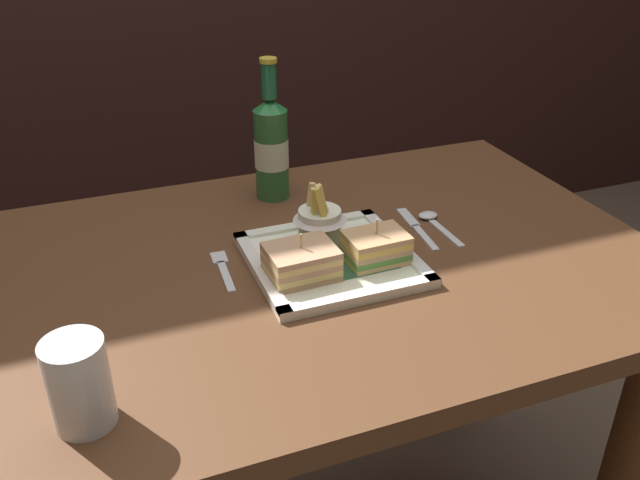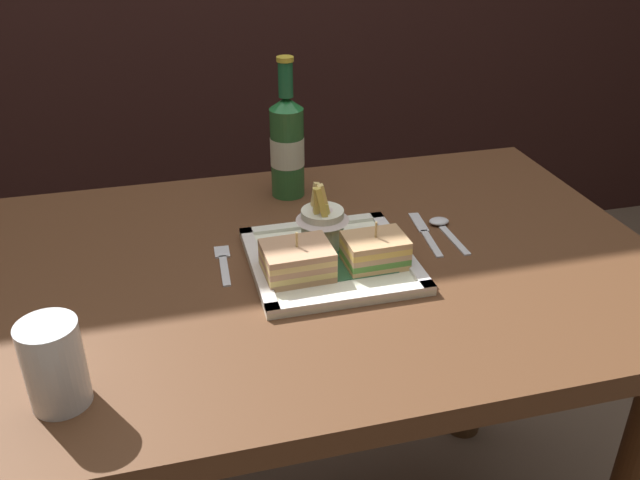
# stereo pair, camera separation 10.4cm
# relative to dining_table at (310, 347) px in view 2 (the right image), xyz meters

# --- Properties ---
(dining_table) EXTENTS (1.13, 0.74, 0.75)m
(dining_table) POSITION_rel_dining_table_xyz_m (0.00, 0.00, 0.00)
(dining_table) COLOR #56331E
(dining_table) RESTS_ON ground_plane
(square_plate) EXTENTS (0.25, 0.25, 0.02)m
(square_plate) POSITION_rel_dining_table_xyz_m (0.03, -0.02, 0.18)
(square_plate) COLOR white
(square_plate) RESTS_ON dining_table
(sandwich_half_left) EXTENTS (0.10, 0.08, 0.07)m
(sandwich_half_left) POSITION_rel_dining_table_xyz_m (-0.03, -0.05, 0.21)
(sandwich_half_left) COLOR tan
(sandwich_half_left) RESTS_ON square_plate
(sandwich_half_right) EXTENTS (0.10, 0.07, 0.07)m
(sandwich_half_right) POSITION_rel_dining_table_xyz_m (0.09, -0.05, 0.21)
(sandwich_half_right) COLOR tan
(sandwich_half_right) RESTS_ON square_plate
(fries_cup) EXTENTS (0.09, 0.09, 0.11)m
(fries_cup) POSITION_rel_dining_table_xyz_m (0.03, 0.03, 0.23)
(fries_cup) COLOR silver
(fries_cup) RESTS_ON square_plate
(beer_bottle) EXTENTS (0.06, 0.06, 0.26)m
(beer_bottle) POSITION_rel_dining_table_xyz_m (0.02, 0.25, 0.27)
(beer_bottle) COLOR #2B602D
(beer_bottle) RESTS_ON dining_table
(water_glass) EXTENTS (0.07, 0.07, 0.11)m
(water_glass) POSITION_rel_dining_table_xyz_m (-0.36, -0.24, 0.22)
(water_glass) COLOR silver
(water_glass) RESTS_ON dining_table
(fork) EXTENTS (0.03, 0.13, 0.00)m
(fork) POSITION_rel_dining_table_xyz_m (-0.13, 0.02, 0.17)
(fork) COLOR silver
(fork) RESTS_ON dining_table
(knife) EXTENTS (0.03, 0.16, 0.00)m
(knife) POSITION_rel_dining_table_xyz_m (0.21, 0.04, 0.17)
(knife) COLOR silver
(knife) RESTS_ON dining_table
(spoon) EXTENTS (0.03, 0.13, 0.01)m
(spoon) POSITION_rel_dining_table_xyz_m (0.25, 0.05, 0.18)
(spoon) COLOR silver
(spoon) RESTS_ON dining_table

